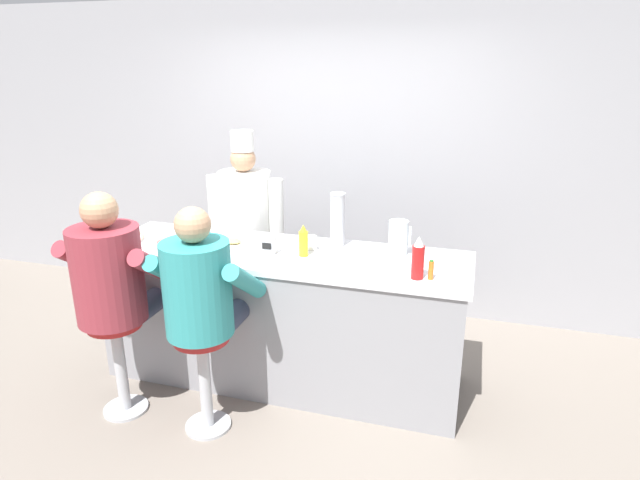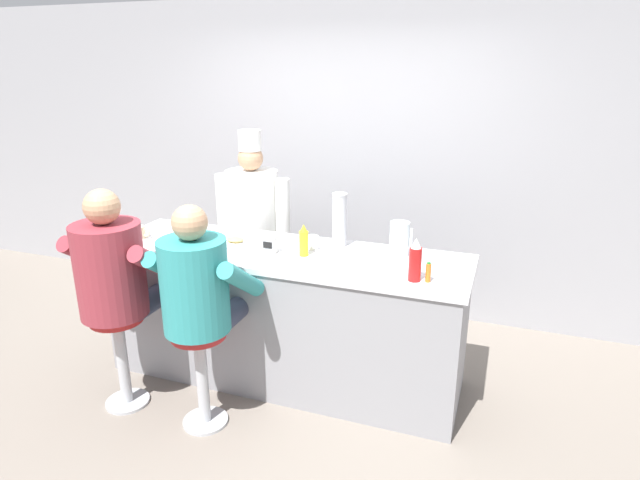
# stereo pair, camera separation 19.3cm
# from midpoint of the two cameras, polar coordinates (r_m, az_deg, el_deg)

# --- Properties ---
(ground_plane) EXTENTS (20.00, 20.00, 0.00)m
(ground_plane) POSITION_cam_midpoint_polar(r_m,az_deg,el_deg) (3.75, -7.39, -17.10)
(ground_plane) COLOR slate
(wall_back) EXTENTS (10.00, 0.06, 2.70)m
(wall_back) POSITION_cam_midpoint_polar(r_m,az_deg,el_deg) (4.77, 0.46, 8.56)
(wall_back) COLOR #99999E
(wall_back) RESTS_ON ground_plane
(diner_counter) EXTENTS (2.51, 0.74, 0.96)m
(diner_counter) POSITION_cam_midpoint_polar(r_m,az_deg,el_deg) (3.79, -5.43, -8.08)
(diner_counter) COLOR gray
(diner_counter) RESTS_ON ground_plane
(ketchup_bottle_red) EXTENTS (0.07, 0.07, 0.26)m
(ketchup_bottle_red) POSITION_cam_midpoint_polar(r_m,az_deg,el_deg) (3.14, 8.69, -2.04)
(ketchup_bottle_red) COLOR red
(ketchup_bottle_red) RESTS_ON diner_counter
(mustard_bottle_yellow) EXTENTS (0.06, 0.06, 0.21)m
(mustard_bottle_yellow) POSITION_cam_midpoint_polar(r_m,az_deg,el_deg) (3.48, -3.37, -0.17)
(mustard_bottle_yellow) COLOR yellow
(mustard_bottle_yellow) RESTS_ON diner_counter
(hot_sauce_bottle_orange) EXTENTS (0.03, 0.03, 0.12)m
(hot_sauce_bottle_orange) POSITION_cam_midpoint_polar(r_m,az_deg,el_deg) (3.16, 10.05, -3.19)
(hot_sauce_bottle_orange) COLOR orange
(hot_sauce_bottle_orange) RESTS_ON diner_counter
(water_pitcher_clear) EXTENTS (0.15, 0.13, 0.23)m
(water_pitcher_clear) POSITION_cam_midpoint_polar(r_m,az_deg,el_deg) (3.53, 6.81, 0.26)
(water_pitcher_clear) COLOR silver
(water_pitcher_clear) RESTS_ON diner_counter
(breakfast_plate) EXTENTS (0.27, 0.27, 0.05)m
(breakfast_plate) POSITION_cam_midpoint_polar(r_m,az_deg,el_deg) (3.76, -10.78, -0.42)
(breakfast_plate) COLOR white
(breakfast_plate) RESTS_ON diner_counter
(cereal_bowl) EXTENTS (0.16, 0.16, 0.06)m
(cereal_bowl) POSITION_cam_midpoint_polar(r_m,az_deg,el_deg) (3.79, -17.24, -0.54)
(cereal_bowl) COLOR #B24C47
(cereal_bowl) RESTS_ON diner_counter
(coffee_mug_tan) EXTENTS (0.14, 0.09, 0.09)m
(coffee_mug_tan) POSITION_cam_midpoint_polar(r_m,az_deg,el_deg) (4.03, -20.63, 0.43)
(coffee_mug_tan) COLOR beige
(coffee_mug_tan) RESTS_ON diner_counter
(coffee_mug_white) EXTENTS (0.13, 0.08, 0.09)m
(coffee_mug_white) POSITION_cam_midpoint_polar(r_m,az_deg,el_deg) (3.63, -2.42, -0.28)
(coffee_mug_white) COLOR white
(coffee_mug_white) RESTS_ON diner_counter
(cup_stack_steel) EXTENTS (0.11, 0.11, 0.37)m
(cup_stack_steel) POSITION_cam_midpoint_polar(r_m,az_deg,el_deg) (3.65, 0.36, 2.18)
(cup_stack_steel) COLOR #B7BABF
(cup_stack_steel) RESTS_ON diner_counter
(napkin_dispenser_chrome) EXTENTS (0.10, 0.06, 0.12)m
(napkin_dispenser_chrome) POSITION_cam_midpoint_polar(r_m,az_deg,el_deg) (3.56, -7.07, -0.51)
(napkin_dispenser_chrome) COLOR silver
(napkin_dispenser_chrome) RESTS_ON diner_counter
(diner_seated_maroon) EXTENTS (0.63, 0.63, 1.47)m
(diner_seated_maroon) POSITION_cam_midpoint_polar(r_m,az_deg,el_deg) (3.54, -22.72, -3.90)
(diner_seated_maroon) COLOR #B2B5BA
(diner_seated_maroon) RESTS_ON ground_plane
(diner_seated_teal) EXTENTS (0.60, 0.59, 1.42)m
(diner_seated_teal) POSITION_cam_midpoint_polar(r_m,az_deg,el_deg) (3.21, -14.28, -5.62)
(diner_seated_teal) COLOR #B2B5BA
(diner_seated_teal) RESTS_ON ground_plane
(cook_in_whites_near) EXTENTS (0.65, 0.42, 1.67)m
(cook_in_whites_near) POSITION_cam_midpoint_polar(r_m,az_deg,el_deg) (4.40, -9.15, 1.66)
(cook_in_whites_near) COLOR #232328
(cook_in_whites_near) RESTS_ON ground_plane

